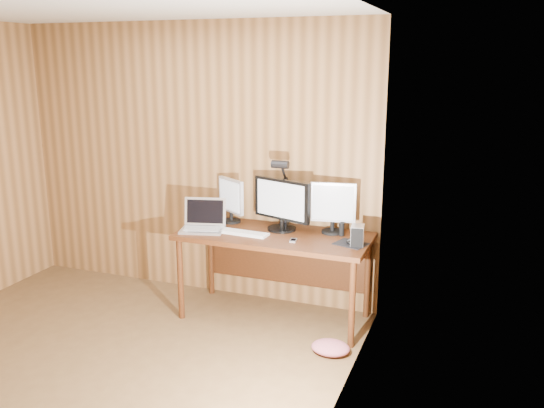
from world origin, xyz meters
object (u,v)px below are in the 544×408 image
Objects in this scene: mouse at (351,241)px; desk_lamp at (283,183)px; keyboard at (244,233)px; desk at (277,245)px; phone at (293,240)px; hard_drive at (357,235)px; speaker at (342,229)px; monitor_right at (333,206)px; laptop at (204,222)px; monitor_left at (231,199)px; monitor_center at (282,204)px.

desk_lamp is at bearing 160.44° from mouse.
keyboard is 3.71× the size of mouse.
phone is at bearing -43.19° from desk.
desk_lamp reaches higher than mouse.
hard_drive reaches higher than desk.
desk is 0.57m from speaker.
desk is 10.11× the size of hard_drive.
phone reaches higher than desk.
monitor_right is 1.11m from laptop.
desk is 0.58m from monitor_right.
keyboard is 0.95m from hard_drive.
laptop is 0.38m from keyboard.
keyboard is 2.69× the size of hard_drive.
keyboard is 4.20× the size of phone.
speaker is at bearing 29.70° from monitor_left.
desk is at bearing 17.21° from monitor_left.
monitor_right is at bearing 134.17° from mouse.
laptop is 1.27m from mouse.
mouse is (0.66, -0.11, 0.15)m from desk.
monitor_center is 1.28× the size of keyboard.
keyboard is (-0.25, -0.23, -0.22)m from monitor_center.
keyboard is 0.55m from desk_lamp.
laptop reaches higher than desk.
mouse is at bearing -58.22° from monitor_right.
hard_drive is 1.46× the size of speaker.
laptop is at bearing -177.83° from keyboard.
monitor_center is at bearing 156.24° from hard_drive.
desk is at bearing -98.94° from desk_lamp.
keyboard is at bearing 168.12° from phone.
hard_drive is (0.69, -0.19, -0.15)m from monitor_center.
desk_lamp is (-0.67, 0.27, 0.37)m from mouse.
phone is at bearing -34.96° from monitor_center.
desk is 3.75× the size of keyboard.
phone is at bearing -0.56° from keyboard.
desk_lamp is at bearing 124.01° from monitor_center.
monitor_center is 1.31× the size of laptop.
laptop reaches higher than keyboard.
keyboard reaches higher than desk.
monitor_left reaches higher than laptop.
mouse is at bearing 3.57° from phone.
monitor_center is at bearing 4.52° from laptop.
desk_lamp is (0.48, 0.03, 0.18)m from monitor_left.
keyboard is at bearing -174.39° from mouse.
phone is 0.93× the size of speaker.
desk_lamp is (0.61, 0.31, 0.33)m from laptop.
desk is 0.31m from keyboard.
hard_drive is 0.25× the size of desk_lamp.
desk_lamp reaches higher than phone.
desk is at bearing 129.44° from phone.
keyboard is at bearing -16.17° from laptop.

